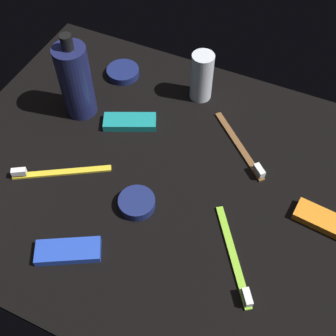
{
  "coord_description": "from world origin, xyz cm",
  "views": [
    {
      "loc": [
        -18.54,
        40.52,
        63.97
      ],
      "look_at": [
        0.0,
        0.0,
        3.0
      ],
      "focal_mm": 45.61,
      "sensor_mm": 36.0,
      "label": 1
    }
  ],
  "objects": [
    {
      "name": "cream_tin_left",
      "position": [
        20.54,
        -21.09,
        0.81
      ],
      "size": [
        7.09,
        7.09,
        1.62
      ],
      "primitive_type": "cylinder",
      "color": "navy",
      "rests_on": "ground_plane"
    },
    {
      "name": "toothbrush_brown",
      "position": [
        -10.1,
        -11.74,
        0.61
      ],
      "size": [
        14.01,
        13.13,
        2.1
      ],
      "color": "brown",
      "rests_on": "ground_plane"
    },
    {
      "name": "snack_bar_blue",
      "position": [
        8.4,
        20.25,
        0.75
      ],
      "size": [
        11.05,
        8.47,
        1.5
      ],
      "primitive_type": "cube",
      "rotation": [
        0.0,
        0.0,
        0.5
      ],
      "color": "blue",
      "rests_on": "ground_plane"
    },
    {
      "name": "lotion_bottle",
      "position": [
        23.25,
        -8.2,
        7.92
      ],
      "size": [
        6.31,
        6.31,
        18.25
      ],
      "color": "#191E4C",
      "rests_on": "ground_plane"
    },
    {
      "name": "toothbrush_yellow",
      "position": [
        19.12,
        7.73,
        0.61
      ],
      "size": [
        16.09,
        10.22,
        2.1
      ],
      "color": "yellow",
      "rests_on": "ground_plane"
    },
    {
      "name": "toothbrush_lime",
      "position": [
        -16.53,
        10.48,
        0.61
      ],
      "size": [
        11.21,
        15.5,
        2.1
      ],
      "color": "#8CD133",
      "rests_on": "ground_plane"
    },
    {
      "name": "deodorant_stick",
      "position": [
        2.62,
        -22.14,
        5.32
      ],
      "size": [
        4.52,
        4.52,
        10.63
      ],
      "primitive_type": "cylinder",
      "color": "silver",
      "rests_on": "ground_plane"
    },
    {
      "name": "snack_bar_teal",
      "position": [
        12.36,
        -8.7,
        0.75
      ],
      "size": [
        11.12,
        7.93,
        1.5
      ],
      "primitive_type": "cube",
      "rotation": [
        0.0,
        0.0,
        0.43
      ],
      "color": "teal",
      "rests_on": "ground_plane"
    },
    {
      "name": "snack_bar_orange",
      "position": [
        -28.02,
        -2.42,
        0.75
      ],
      "size": [
        10.76,
        5.06,
        1.5
      ],
      "primitive_type": "cube",
      "rotation": [
        0.0,
        0.0,
        -0.1
      ],
      "color": "orange",
      "rests_on": "ground_plane"
    },
    {
      "name": "ground_plane",
      "position": [
        0.0,
        0.0,
        -0.6
      ],
      "size": [
        84.0,
        64.0,
        1.2
      ],
      "primitive_type": "cube",
      "color": "black"
    },
    {
      "name": "cream_tin_right",
      "position": [
        2.42,
        7.68,
        0.94
      ],
      "size": [
        6.41,
        6.41,
        1.87
      ],
      "primitive_type": "cylinder",
      "color": "navy",
      "rests_on": "ground_plane"
    }
  ]
}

